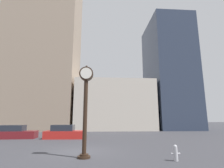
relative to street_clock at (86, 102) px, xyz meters
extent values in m
plane|color=#38383D|center=(-0.48, 1.92, -3.05)|extent=(200.00, 200.00, 0.00)
cube|color=gray|center=(-10.95, 25.92, 13.71)|extent=(13.63, 12.00, 33.51)
cube|color=beige|center=(3.70, 25.92, 1.58)|extent=(14.66, 12.00, 9.26)
cube|color=#2D384C|center=(15.71, 25.92, 8.63)|extent=(8.18, 12.00, 23.36)
cylinder|color=black|center=(0.00, 0.00, -2.99)|extent=(0.70, 0.70, 0.12)
cylinder|color=black|center=(0.00, 0.00, -2.88)|extent=(0.47, 0.47, 0.10)
cylinder|color=black|center=(0.00, 0.00, -0.80)|extent=(0.23, 0.23, 4.06)
cylinder|color=black|center=(0.00, 0.00, 1.63)|extent=(0.81, 0.36, 0.81)
cylinder|color=white|center=(0.00, -0.19, 1.63)|extent=(0.66, 0.02, 0.66)
cylinder|color=white|center=(0.00, 0.19, 1.63)|extent=(0.66, 0.02, 0.66)
sphere|color=black|center=(0.00, 0.00, 2.09)|extent=(0.12, 0.12, 0.12)
cube|color=maroon|center=(-8.44, 10.19, -2.66)|extent=(4.83, 2.03, 0.79)
cube|color=#232833|center=(-8.68, 10.17, -1.95)|extent=(2.69, 1.70, 0.63)
cube|color=red|center=(-2.91, 9.83, -2.65)|extent=(4.21, 1.98, 0.81)
cube|color=#232833|center=(-3.12, 9.83, -1.92)|extent=(2.33, 1.71, 0.64)
cylinder|color=#B7B7BC|center=(4.68, -0.98, -2.73)|extent=(0.21, 0.21, 0.65)
sphere|color=#B7B7BC|center=(4.68, -0.98, -2.36)|extent=(0.20, 0.20, 0.20)
cylinder|color=#B7B7BC|center=(4.51, -0.98, -2.69)|extent=(0.13, 0.07, 0.07)
cylinder|color=#B7B7BC|center=(4.85, -0.98, -2.69)|extent=(0.13, 0.07, 0.07)
camera|label=1|loc=(0.80, -10.06, -0.97)|focal=28.00mm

